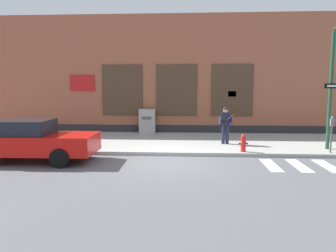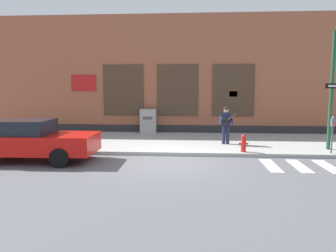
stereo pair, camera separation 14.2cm
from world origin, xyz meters
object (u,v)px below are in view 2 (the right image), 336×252
utility_box (148,121)px  red_car (31,140)px  parking_meter (333,129)px  fire_hydrant (243,143)px  busker (226,123)px

utility_box → red_car: bearing=-118.2°
parking_meter → utility_box: size_ratio=1.08×
red_car → fire_hydrant: bearing=11.3°
red_car → fire_hydrant: size_ratio=6.62×
red_car → busker: 8.08m
red_car → utility_box: size_ratio=3.47×
parking_meter → fire_hydrant: 3.43m
busker → utility_box: bearing=141.3°
utility_box → fire_hydrant: size_ratio=1.90×
red_car → utility_box: 7.31m
red_car → busker: (7.37, 3.31, 0.32)m
parking_meter → utility_box: (-7.82, 4.88, -0.28)m
utility_box → fire_hydrant: utility_box is taller
parking_meter → utility_box: bearing=148.0°
red_car → fire_hydrant: red_car is taller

